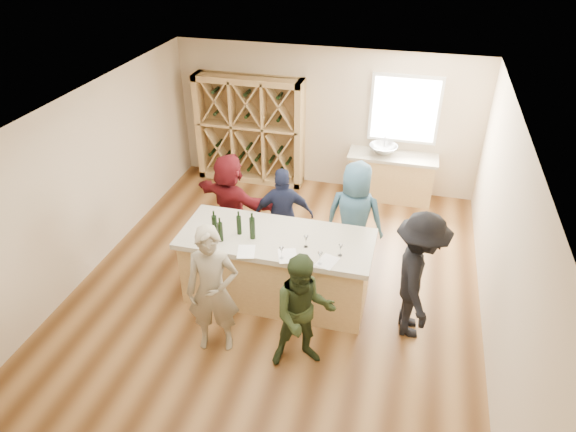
% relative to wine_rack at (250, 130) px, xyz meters
% --- Properties ---
extents(floor, '(6.00, 7.00, 0.10)m').
position_rel_wine_rack_xyz_m(floor, '(1.50, -3.27, -1.15)').
color(floor, brown).
rests_on(floor, ground).
extents(ceiling, '(6.00, 7.00, 0.10)m').
position_rel_wine_rack_xyz_m(ceiling, '(1.50, -3.27, 1.75)').
color(ceiling, white).
rests_on(ceiling, ground).
extents(wall_back, '(6.00, 0.10, 2.80)m').
position_rel_wine_rack_xyz_m(wall_back, '(1.50, 0.28, 0.30)').
color(wall_back, beige).
rests_on(wall_back, ground).
extents(wall_front, '(6.00, 0.10, 2.80)m').
position_rel_wine_rack_xyz_m(wall_front, '(1.50, -6.82, 0.30)').
color(wall_front, beige).
rests_on(wall_front, ground).
extents(wall_left, '(0.10, 7.00, 2.80)m').
position_rel_wine_rack_xyz_m(wall_left, '(-1.55, -3.27, 0.30)').
color(wall_left, beige).
rests_on(wall_left, ground).
extents(wall_right, '(0.10, 7.00, 2.80)m').
position_rel_wine_rack_xyz_m(wall_right, '(4.55, -3.27, 0.30)').
color(wall_right, beige).
rests_on(wall_right, ground).
extents(window_frame, '(1.30, 0.06, 1.30)m').
position_rel_wine_rack_xyz_m(window_frame, '(3.00, 0.20, 0.65)').
color(window_frame, white).
rests_on(window_frame, wall_back).
extents(window_pane, '(1.18, 0.01, 1.18)m').
position_rel_wine_rack_xyz_m(window_pane, '(3.00, 0.17, 0.65)').
color(window_pane, white).
rests_on(window_pane, wall_back).
extents(wine_rack, '(2.20, 0.45, 2.20)m').
position_rel_wine_rack_xyz_m(wine_rack, '(0.00, 0.00, 0.00)').
color(wine_rack, tan).
rests_on(wine_rack, floor).
extents(back_counter_base, '(1.60, 0.58, 0.86)m').
position_rel_wine_rack_xyz_m(back_counter_base, '(2.90, -0.07, -0.67)').
color(back_counter_base, tan).
rests_on(back_counter_base, floor).
extents(back_counter_top, '(1.70, 0.62, 0.06)m').
position_rel_wine_rack_xyz_m(back_counter_top, '(2.90, -0.07, -0.21)').
color(back_counter_top, '#B8AE96').
rests_on(back_counter_top, back_counter_base).
extents(sink, '(0.54, 0.54, 0.19)m').
position_rel_wine_rack_xyz_m(sink, '(2.70, -0.07, -0.09)').
color(sink, silver).
rests_on(sink, back_counter_top).
extents(faucet, '(0.02, 0.02, 0.30)m').
position_rel_wine_rack_xyz_m(faucet, '(2.70, 0.11, -0.03)').
color(faucet, silver).
rests_on(faucet, back_counter_top).
extents(tasting_counter_base, '(2.60, 1.00, 1.00)m').
position_rel_wine_rack_xyz_m(tasting_counter_base, '(1.55, -3.53, -0.60)').
color(tasting_counter_base, tan).
rests_on(tasting_counter_base, floor).
extents(tasting_counter_top, '(2.72, 1.12, 0.08)m').
position_rel_wine_rack_xyz_m(tasting_counter_top, '(1.55, -3.53, -0.06)').
color(tasting_counter_top, '#B8AE96').
rests_on(tasting_counter_top, tasting_counter_base).
extents(wine_bottle_a, '(0.08, 0.08, 0.30)m').
position_rel_wine_rack_xyz_m(wine_bottle_a, '(0.70, -3.69, 0.13)').
color(wine_bottle_a, black).
rests_on(wine_bottle_a, tasting_counter_top).
extents(wine_bottle_b, '(0.09, 0.09, 0.29)m').
position_rel_wine_rack_xyz_m(wine_bottle_b, '(0.84, -3.82, 0.12)').
color(wine_bottle_b, black).
rests_on(wine_bottle_b, tasting_counter_top).
extents(wine_bottle_c, '(0.08, 0.08, 0.28)m').
position_rel_wine_rack_xyz_m(wine_bottle_c, '(1.03, -3.59, 0.12)').
color(wine_bottle_c, black).
rests_on(wine_bottle_c, tasting_counter_top).
extents(wine_bottle_e, '(0.10, 0.10, 0.32)m').
position_rel_wine_rack_xyz_m(wine_bottle_e, '(1.24, -3.65, 0.14)').
color(wine_bottle_e, black).
rests_on(wine_bottle_e, tasting_counter_top).
extents(wine_glass_b, '(0.07, 0.07, 0.16)m').
position_rel_wine_rack_xyz_m(wine_glass_b, '(1.76, -4.00, 0.06)').
color(wine_glass_b, white).
rests_on(wine_glass_b, tasting_counter_top).
extents(wine_glass_c, '(0.09, 0.09, 0.18)m').
position_rel_wine_rack_xyz_m(wine_glass_c, '(2.27, -4.00, 0.07)').
color(wine_glass_c, white).
rests_on(wine_glass_c, tasting_counter_top).
extents(wine_glass_d, '(0.07, 0.07, 0.17)m').
position_rel_wine_rack_xyz_m(wine_glass_d, '(2.01, -3.67, 0.06)').
color(wine_glass_d, white).
rests_on(wine_glass_d, tasting_counter_top).
extents(wine_glass_e, '(0.06, 0.06, 0.16)m').
position_rel_wine_rack_xyz_m(wine_glass_e, '(2.49, -3.75, 0.06)').
color(wine_glass_e, white).
rests_on(wine_glass_e, tasting_counter_top).
extents(tasting_menu_a, '(0.30, 0.36, 0.00)m').
position_rel_wine_rack_xyz_m(tasting_menu_a, '(1.26, -3.98, -0.02)').
color(tasting_menu_a, white).
rests_on(tasting_menu_a, tasting_counter_top).
extents(tasting_menu_b, '(0.34, 0.39, 0.00)m').
position_rel_wine_rack_xyz_m(tasting_menu_b, '(1.82, -3.93, -0.02)').
color(tasting_menu_b, white).
rests_on(tasting_menu_b, tasting_counter_top).
extents(tasting_menu_c, '(0.31, 0.36, 0.00)m').
position_rel_wine_rack_xyz_m(tasting_menu_c, '(2.35, -3.92, -0.02)').
color(tasting_menu_c, white).
rests_on(tasting_menu_c, tasting_counter_top).
extents(person_near_left, '(0.76, 0.63, 1.83)m').
position_rel_wine_rack_xyz_m(person_near_left, '(1.04, -4.67, -0.18)').
color(person_near_left, gray).
rests_on(person_near_left, floor).
extents(person_near_right, '(0.89, 0.69, 1.63)m').
position_rel_wine_rack_xyz_m(person_near_right, '(2.21, -4.66, -0.29)').
color(person_near_right, '#263319').
rests_on(person_near_right, floor).
extents(person_server, '(0.70, 1.26, 1.85)m').
position_rel_wine_rack_xyz_m(person_server, '(3.52, -3.74, -0.17)').
color(person_server, black).
rests_on(person_server, floor).
extents(person_far_mid, '(1.05, 0.72, 1.63)m').
position_rel_wine_rack_xyz_m(person_far_mid, '(1.39, -2.56, -0.28)').
color(person_far_mid, '#191E38').
rests_on(person_far_mid, floor).
extents(person_far_right, '(0.96, 0.68, 1.85)m').
position_rel_wine_rack_xyz_m(person_far_right, '(2.51, -2.51, -0.18)').
color(person_far_right, '#335972').
rests_on(person_far_right, floor).
extents(person_far_left, '(1.69, 1.07, 1.71)m').
position_rel_wine_rack_xyz_m(person_far_left, '(0.46, -2.45, -0.24)').
color(person_far_left, '#590F14').
rests_on(person_far_left, floor).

